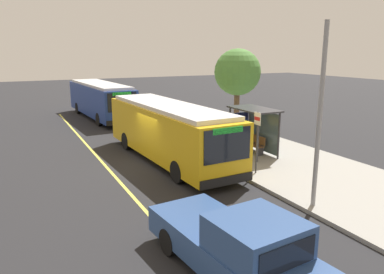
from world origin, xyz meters
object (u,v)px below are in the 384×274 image
(pickup_truck, at_px, (237,246))
(transit_bus_main, at_px, (169,130))
(route_sign_post, at_px, (257,134))
(pedestrian_commuter, at_px, (221,137))
(transit_bus_second, at_px, (101,99))
(waiting_bench, at_px, (253,144))

(pickup_truck, bearing_deg, transit_bus_main, 166.24)
(route_sign_post, bearing_deg, pickup_truck, -39.33)
(pedestrian_commuter, bearing_deg, pickup_truck, -28.62)
(pickup_truck, height_order, route_sign_post, route_sign_post)
(transit_bus_main, xyz_separation_m, transit_bus_second, (-14.13, -0.25, 0.00))
(pickup_truck, bearing_deg, waiting_bench, 142.37)
(transit_bus_main, bearing_deg, transit_bus_second, -179.00)
(waiting_bench, bearing_deg, pickup_truck, -37.63)
(route_sign_post, height_order, pedestrian_commuter, route_sign_post)
(transit_bus_main, relative_size, transit_bus_second, 0.97)
(waiting_bench, height_order, pedestrian_commuter, pedestrian_commuter)
(route_sign_post, bearing_deg, transit_bus_second, -171.20)
(transit_bus_main, distance_m, pickup_truck, 10.54)
(pedestrian_commuter, bearing_deg, transit_bus_second, -168.90)
(waiting_bench, bearing_deg, transit_bus_main, -103.39)
(waiting_bench, bearing_deg, pedestrian_commuter, -100.43)
(route_sign_post, bearing_deg, transit_bus_main, -147.49)
(pickup_truck, bearing_deg, pedestrian_commuter, 151.38)
(pickup_truck, distance_m, route_sign_post, 8.07)
(pickup_truck, height_order, pedestrian_commuter, pickup_truck)
(transit_bus_main, relative_size, route_sign_post, 3.82)
(transit_bus_second, bearing_deg, waiting_bench, 17.46)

